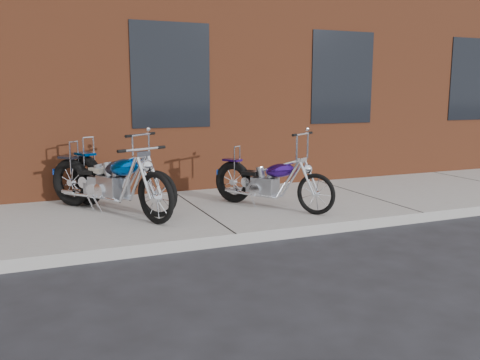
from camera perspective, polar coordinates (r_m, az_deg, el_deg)
name	(u,v)px	position (r m, az deg, el deg)	size (l,w,h in m)	color
ground	(236,245)	(6.47, -0.44, -7.35)	(120.00, 120.00, 0.00)	black
sidewalk	(199,214)	(7.81, -4.58, -3.81)	(22.00, 3.00, 0.15)	gray
building_brick	(119,10)	(14.08, -13.42, 18.07)	(22.00, 10.00, 8.00)	brown
chopper_purple	(269,183)	(7.80, 3.31, -0.38)	(1.23, 1.82, 1.18)	black
chopper_blue	(116,183)	(7.64, -13.73, -0.36)	(1.16, 2.30, 1.08)	black
chopper_third	(109,183)	(7.83, -14.49, -0.34)	(1.62, 1.84, 1.19)	black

